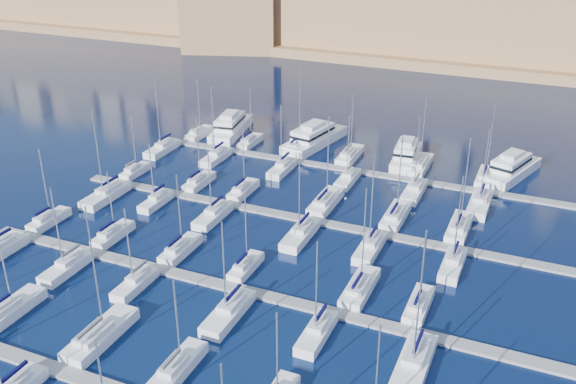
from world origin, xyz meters
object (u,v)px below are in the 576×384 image
at_px(motor_yacht_a, 231,126).
at_px(motor_yacht_d, 511,168).
at_px(motor_yacht_c, 406,154).
at_px(sailboat_2, 100,335).
at_px(motor_yacht_b, 314,137).

relative_size(motor_yacht_a, motor_yacht_d, 1.03).
relative_size(motor_yacht_a, motor_yacht_c, 1.17).
bearing_deg(sailboat_2, motor_yacht_d, 60.42).
bearing_deg(motor_yacht_d, motor_yacht_b, 178.55).
height_order(motor_yacht_b, motor_yacht_d, same).
bearing_deg(motor_yacht_d, motor_yacht_a, 179.75).
height_order(sailboat_2, motor_yacht_b, sailboat_2).
relative_size(sailboat_2, motor_yacht_a, 1.03).
relative_size(motor_yacht_b, motor_yacht_c, 1.29).
bearing_deg(sailboat_2, motor_yacht_c, 73.89).
xyz_separation_m(motor_yacht_a, motor_yacht_b, (19.12, 0.74, 0.00)).
bearing_deg(sailboat_2, motor_yacht_b, 90.19).
bearing_deg(motor_yacht_c, sailboat_2, -106.11).
bearing_deg(motor_yacht_b, motor_yacht_c, -5.26).
bearing_deg(motor_yacht_c, motor_yacht_d, 2.47).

